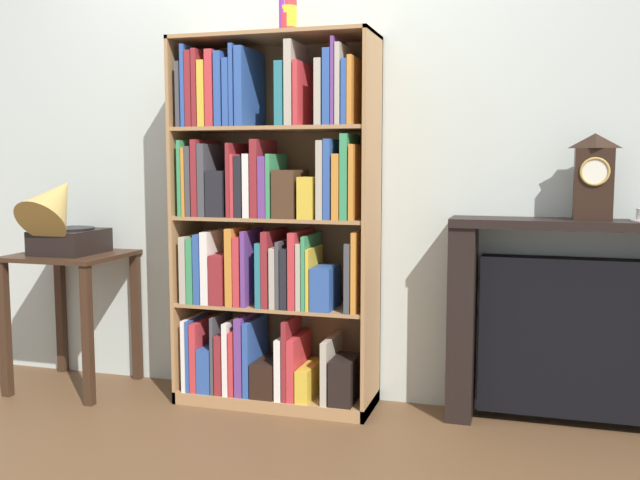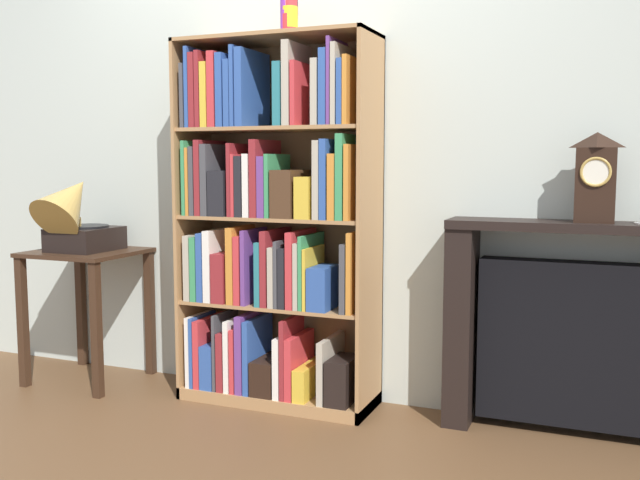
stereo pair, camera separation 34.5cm
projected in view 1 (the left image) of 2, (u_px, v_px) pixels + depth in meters
ground_plane at (269, 411)px, 3.51m from camera, size 8.25×6.40×0.02m
wall_back at (319, 143)px, 3.63m from camera, size 5.25×0.08×2.60m
bookshelf at (270, 235)px, 3.51m from camera, size 0.98×0.36×1.80m
cup_stack at (288, 11)px, 3.38m from camera, size 0.08×0.08×0.22m
side_table_left at (72, 287)px, 3.79m from camera, size 0.55×0.52×0.72m
gramophone at (60, 217)px, 3.68m from camera, size 0.30×0.49×0.48m
fireplace_mantel at (581, 326)px, 3.22m from camera, size 1.18×0.25×0.95m
mantel_clock at (594, 177)px, 3.12m from camera, size 0.16×0.12×0.38m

